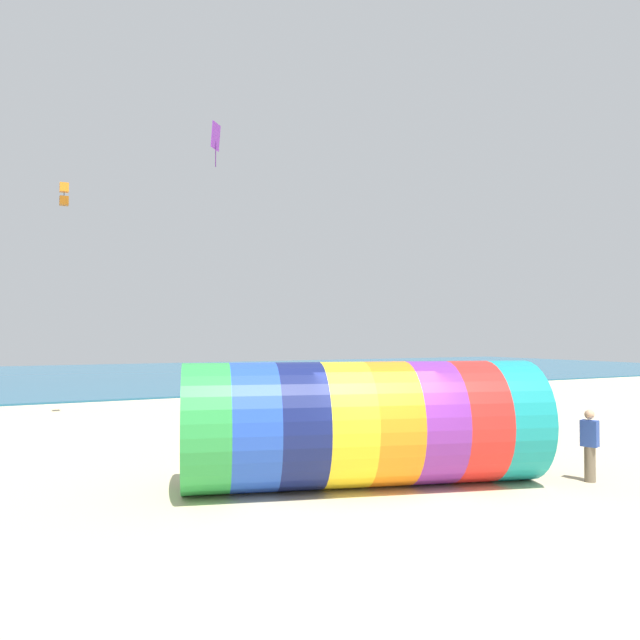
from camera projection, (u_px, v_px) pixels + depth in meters
ground_plane at (387, 498)px, 12.46m from camera, size 120.00×120.00×0.00m
sea at (92, 376)px, 49.36m from camera, size 120.00×40.00×0.10m
giant_inflatable_tube at (364, 424)px, 13.50m from camera, size 8.15×4.78×2.68m
kite_handler at (590, 445)px, 13.85m from camera, size 0.33×0.41×1.60m
kite_orange_box at (64, 194)px, 24.15m from camera, size 0.33×0.33×0.92m
kite_purple_diamond at (216, 137)px, 20.42m from camera, size 0.46×0.50×1.44m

